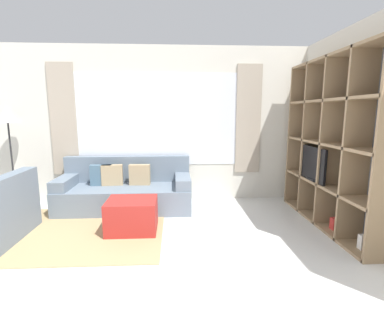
# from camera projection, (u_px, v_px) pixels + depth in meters

# --- Properties ---
(ground_plane) EXTENTS (16.00, 16.00, 0.00)m
(ground_plane) POSITION_uv_depth(u_px,v_px,m) (139.00, 319.00, 2.31)
(ground_plane) COLOR silver
(wall_back) EXTENTS (6.44, 0.11, 2.70)m
(wall_back) POSITION_uv_depth(u_px,v_px,m) (158.00, 125.00, 5.29)
(wall_back) COLOR silver
(wall_back) RESTS_ON ground_plane
(wall_right) EXTENTS (0.07, 4.46, 2.70)m
(wall_right) POSITION_uv_depth(u_px,v_px,m) (359.00, 130.00, 3.82)
(wall_right) COLOR silver
(wall_right) RESTS_ON ground_plane
(area_rug) EXTENTS (2.46, 1.94, 0.01)m
(area_rug) POSITION_uv_depth(u_px,v_px,m) (71.00, 231.00, 4.00)
(area_rug) COLOR tan
(area_rug) RESTS_ON ground_plane
(shelving_unit) EXTENTS (0.37, 2.29, 2.31)m
(shelving_unit) POSITION_uv_depth(u_px,v_px,m) (335.00, 145.00, 4.07)
(shelving_unit) COLOR #515660
(shelving_unit) RESTS_ON ground_plane
(couch_main) EXTENTS (2.13, 0.93, 0.83)m
(couch_main) POSITION_uv_depth(u_px,v_px,m) (126.00, 191.00, 4.97)
(couch_main) COLOR slate
(couch_main) RESTS_ON ground_plane
(ottoman) EXTENTS (0.65, 0.58, 0.43)m
(ottoman) POSITION_uv_depth(u_px,v_px,m) (132.00, 215.00, 3.99)
(ottoman) COLOR #A82823
(ottoman) RESTS_ON ground_plane
(floor_lamp) EXTENTS (0.34, 0.34, 1.67)m
(floor_lamp) POSITION_uv_depth(u_px,v_px,m) (8.00, 121.00, 4.83)
(floor_lamp) COLOR black
(floor_lamp) RESTS_ON ground_plane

